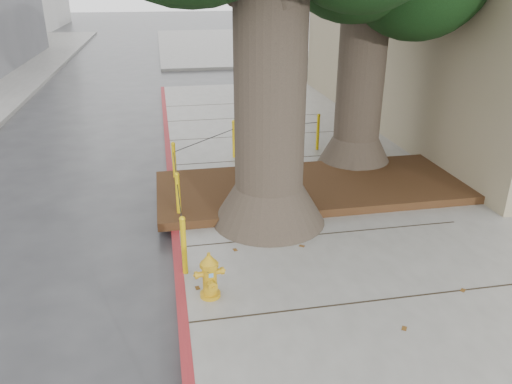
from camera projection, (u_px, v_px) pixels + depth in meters
ground at (331, 315)px, 6.80m from camera, size 140.00×140.00×0.00m
sidewalk_far at (275, 43)px, 34.89m from camera, size 16.00×20.00×0.15m
curb_red at (176, 237)px, 8.69m from camera, size 0.14×26.00×0.16m
planter_bed at (313, 187)px, 10.39m from camera, size 6.40×2.60×0.16m
bollard_ring at (225, 165)px, 10.34m from camera, size 3.79×5.39×0.95m
fire_hydrant at (210, 276)px, 6.82m from camera, size 0.37×0.34×0.69m
car_silver at (323, 63)px, 23.03m from camera, size 3.95×2.02×1.29m
car_red at (380, 60)px, 23.91m from camera, size 4.00×1.58×1.30m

